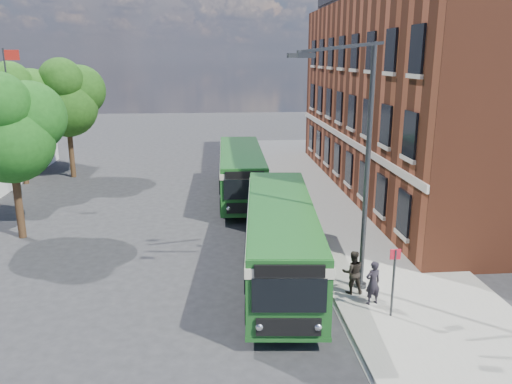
{
  "coord_description": "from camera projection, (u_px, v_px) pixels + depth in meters",
  "views": [
    {
      "loc": [
        -0.14,
        -18.76,
        8.52
      ],
      "look_at": [
        1.8,
        4.36,
        2.2
      ],
      "focal_mm": 35.0,
      "sensor_mm": 36.0,
      "label": 1
    }
  ],
  "objects": [
    {
      "name": "bus_rear",
      "position": [
        241.0,
        169.0,
        30.61
      ],
      "size": [
        2.82,
        10.81,
        3.02
      ],
      "color": "#1D5C1F",
      "rests_on": "ground"
    },
    {
      "name": "pavement",
      "position": [
        341.0,
        209.0,
        28.52
      ],
      "size": [
        6.0,
        48.0,
        0.15
      ],
      "primitive_type": "cube",
      "color": "gray",
      "rests_on": "ground"
    },
    {
      "name": "tree_left",
      "position": [
        10.0,
        127.0,
        22.85
      ],
      "size": [
        4.69,
        4.46,
        7.93
      ],
      "color": "#3C2516",
      "rests_on": "ground"
    },
    {
      "name": "pedestrian_a",
      "position": [
        373.0,
        283.0,
        17.27
      ],
      "size": [
        0.67,
        0.53,
        1.59
      ],
      "primitive_type": "imported",
      "rotation": [
        0.0,
        0.0,
        3.42
      ],
      "color": "black",
      "rests_on": "pavement"
    },
    {
      "name": "flagpole",
      "position": [
        12.0,
        117.0,
        30.49
      ],
      "size": [
        0.95,
        0.1,
        9.0
      ],
      "color": "#333538",
      "rests_on": "ground"
    },
    {
      "name": "kerb_line",
      "position": [
        288.0,
        212.0,
        28.3
      ],
      "size": [
        0.12,
        48.0,
        0.01
      ],
      "primitive_type": "cube",
      "color": "beige",
      "rests_on": "ground"
    },
    {
      "name": "ground",
      "position": [
        221.0,
        273.0,
        20.29
      ],
      "size": [
        120.0,
        120.0,
        0.0
      ],
      "primitive_type": "plane",
      "color": "#272729",
      "rests_on": "ground"
    },
    {
      "name": "street_lamp",
      "position": [
        357.0,
        166.0,
        17.5
      ],
      "size": [
        2.96,
        2.38,
        9.0
      ],
      "color": "#333538",
      "rests_on": "ground"
    },
    {
      "name": "bus_stop_sign",
      "position": [
        394.0,
        278.0,
        16.3
      ],
      "size": [
        0.35,
        0.08,
        2.52
      ],
      "color": "#333538",
      "rests_on": "ground"
    },
    {
      "name": "bus_front",
      "position": [
        280.0,
        233.0,
        19.51
      ],
      "size": [
        3.49,
        11.29,
        3.02
      ],
      "color": "#1D581F",
      "rests_on": "ground"
    },
    {
      "name": "pedestrian_b",
      "position": [
        353.0,
        272.0,
        18.07
      ],
      "size": [
        0.82,
        0.65,
        1.63
      ],
      "primitive_type": "imported",
      "rotation": [
        0.0,
        0.0,
        3.1
      ],
      "color": "black",
      "rests_on": "pavement"
    },
    {
      "name": "tree_mid",
      "position": [
        17.0,
        102.0,
        33.05
      ],
      "size": [
        4.89,
        4.65,
        8.26
      ],
      "color": "#3C2516",
      "rests_on": "ground"
    },
    {
      "name": "tree_right",
      "position": [
        67.0,
        97.0,
        34.95
      ],
      "size": [
        5.02,
        4.77,
        8.47
      ],
      "color": "#3C2516",
      "rests_on": "ground"
    },
    {
      "name": "brick_office",
      "position": [
        440.0,
        82.0,
        31.12
      ],
      "size": [
        12.1,
        26.0,
        14.2
      ],
      "color": "brown",
      "rests_on": "ground"
    }
  ]
}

